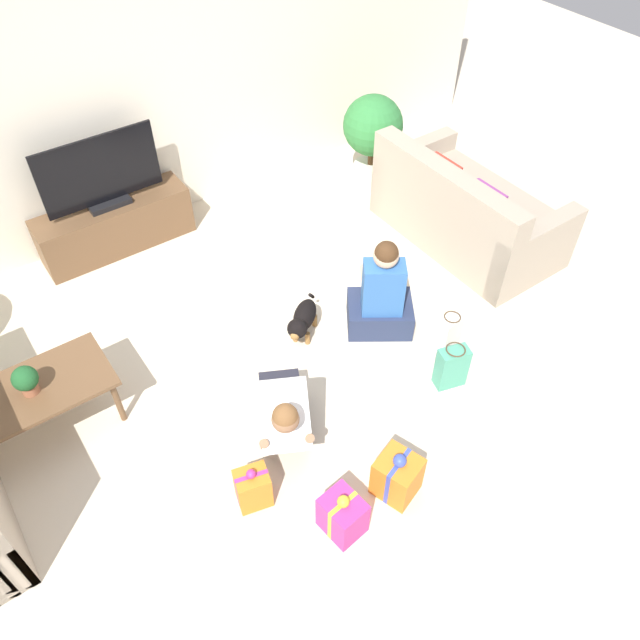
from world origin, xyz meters
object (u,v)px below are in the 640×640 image
at_px(tv, 101,176).
at_px(gift_bag_a, 452,367).
at_px(sofa_right, 465,213).
at_px(gift_box_c, 397,476).
at_px(person_kneeling, 283,412).
at_px(coffee_table, 33,395).
at_px(dog, 303,319).
at_px(gift_box_a, 343,515).
at_px(gift_box_b, 253,488).
at_px(gift_bag_b, 449,334).
at_px(tabletop_plant, 26,380).
at_px(mug, 28,384).
at_px(person_sitting, 381,298).
at_px(tv_console, 116,226).
at_px(potted_plant_corner_right, 373,132).

distance_m(tv, gift_bag_a, 3.36).
relative_size(sofa_right, gift_box_c, 4.37).
relative_size(person_kneeling, gift_box_c, 2.02).
relative_size(person_kneeling, gift_bag_a, 2.08).
distance_m(coffee_table, tv, 2.10).
relative_size(dog, gift_box_a, 1.20).
distance_m(sofa_right, tv, 3.26).
height_order(coffee_table, gift_box_b, coffee_table).
bearing_deg(gift_box_b, gift_bag_b, 7.30).
bearing_deg(tabletop_plant, mug, 91.29).
relative_size(gift_box_a, mug, 3.04).
bearing_deg(tv, person_sitting, -59.22).
distance_m(tv, person_sitting, 2.64).
xyz_separation_m(person_sitting, mug, (-2.56, 0.59, 0.16)).
relative_size(person_sitting, gift_bag_b, 2.47).
relative_size(gift_box_c, tabletop_plant, 1.78).
bearing_deg(tv_console, potted_plant_corner_right, -12.57).
bearing_deg(sofa_right, potted_plant_corner_right, 6.91).
height_order(coffee_table, gift_box_a, coffee_table).
distance_m(tv_console, gift_box_c, 3.49).
relative_size(sofa_right, tv_console, 1.24).
height_order(gift_box_a, gift_bag_b, gift_bag_b).
xyz_separation_m(dog, mug, (-1.97, 0.33, 0.28)).
bearing_deg(sofa_right, coffee_table, 88.27).
relative_size(gift_box_a, gift_bag_b, 1.00).
height_order(dog, gift_box_b, gift_box_b).
relative_size(tv_console, gift_box_a, 3.81).
bearing_deg(gift_box_c, potted_plant_corner_right, 54.35).
bearing_deg(gift_box_a, mug, 124.60).
height_order(dog, mug, mug).
xyz_separation_m(tv, person_sitting, (1.33, -2.23, -0.43)).
relative_size(tv, gift_box_a, 2.88).
bearing_deg(mug, tv_console, 53.25).
xyz_separation_m(gift_box_c, tabletop_plant, (-1.70, 1.78, 0.40)).
bearing_deg(potted_plant_corner_right, person_kneeling, -138.93).
xyz_separation_m(gift_box_a, gift_box_b, (-0.35, 0.48, -0.00)).
distance_m(tv_console, gift_box_a, 3.47).
height_order(gift_box_c, gift_bag_b, gift_box_c).
distance_m(tv_console, dog, 2.11).
xyz_separation_m(gift_box_c, gift_bag_a, (0.91, 0.46, 0.02)).
distance_m(dog, mug, 2.02).
xyz_separation_m(sofa_right, coffee_table, (-3.92, 0.12, 0.09)).
relative_size(sofa_right, gift_bag_a, 4.50).
height_order(potted_plant_corner_right, person_sitting, potted_plant_corner_right).
relative_size(person_kneeling, mug, 6.65).
xyz_separation_m(tv, gift_bag_b, (1.61, -2.74, -0.59)).
distance_m(potted_plant_corner_right, person_sitting, 2.08).
bearing_deg(coffee_table, sofa_right, -1.73).
bearing_deg(tabletop_plant, gift_box_b, -55.35).
relative_size(gift_box_b, tabletop_plant, 1.57).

